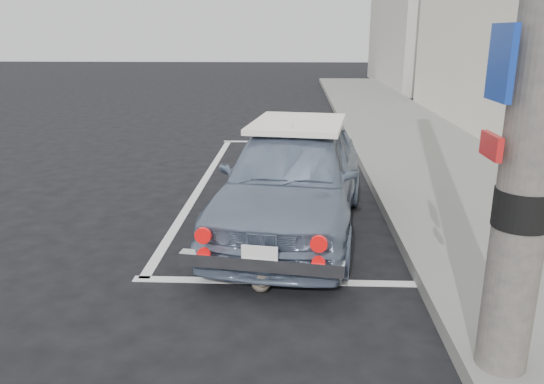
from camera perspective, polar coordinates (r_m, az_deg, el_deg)
The scene contains 7 objects.
ground at distance 5.81m, azimuth -3.66°, elevation -7.35°, with size 80.00×80.00×0.00m, color black.
sidewalk at distance 8.05m, azimuth 21.23°, elevation -0.95°, with size 2.80×40.00×0.15m, color slate.
pline_rear at distance 5.32m, azimuth 1.21°, elevation -9.62°, with size 3.00×0.12×0.01m, color silver.
pline_front at distance 12.00m, azimuth 1.98°, elevation 5.41°, with size 3.00×0.12×0.01m, color silver.
pline_side at distance 8.73m, azimuth -7.48°, elevation 0.91°, with size 0.12×7.00×0.01m, color silver.
retro_coupe at distance 6.49m, azimuth 2.25°, elevation 1.66°, with size 2.13×4.13×1.34m.
cat at distance 5.11m, azimuth -1.21°, elevation -9.48°, with size 0.24×0.44×0.24m.
Camera 1 is at (0.60, -5.27, 2.37)m, focal length 35.00 mm.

